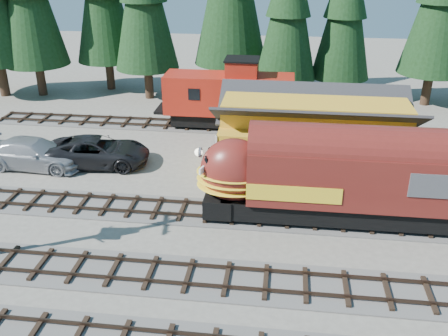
# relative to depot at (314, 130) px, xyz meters

# --- Properties ---
(ground) EXTENTS (120.00, 120.00, 0.00)m
(ground) POSITION_rel_depot_xyz_m (0.00, -10.50, -2.96)
(ground) COLOR #6B665B
(ground) RESTS_ON ground
(track_spur) EXTENTS (32.00, 3.20, 0.33)m
(track_spur) POSITION_rel_depot_xyz_m (-10.00, 7.50, -2.90)
(track_spur) COLOR #4C4947
(track_spur) RESTS_ON ground
(depot) EXTENTS (12.80, 7.00, 5.30)m
(depot) POSITION_rel_depot_xyz_m (0.00, 0.00, 0.00)
(depot) COLOR gold
(depot) RESTS_ON ground
(locomotive) EXTENTS (15.79, 3.14, 4.29)m
(locomotive) POSITION_rel_depot_xyz_m (1.04, -6.50, -0.45)
(locomotive) COLOR black
(locomotive) RESTS_ON ground
(caboose) EXTENTS (10.27, 2.98, 5.34)m
(caboose) POSITION_rel_depot_xyz_m (-6.39, 7.50, -0.32)
(caboose) COLOR black
(caboose) RESTS_ON ground
(pickup_truck_a) EXTENTS (7.46, 4.01, 1.99)m
(pickup_truck_a) POSITION_rel_depot_xyz_m (-14.59, -0.87, -1.97)
(pickup_truck_a) COLOR black
(pickup_truck_a) RESTS_ON ground
(pickup_truck_b) EXTENTS (6.99, 3.07, 2.00)m
(pickup_truck_b) POSITION_rel_depot_xyz_m (-18.68, -1.76, -1.96)
(pickup_truck_b) COLOR #98999F
(pickup_truck_b) RESTS_ON ground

